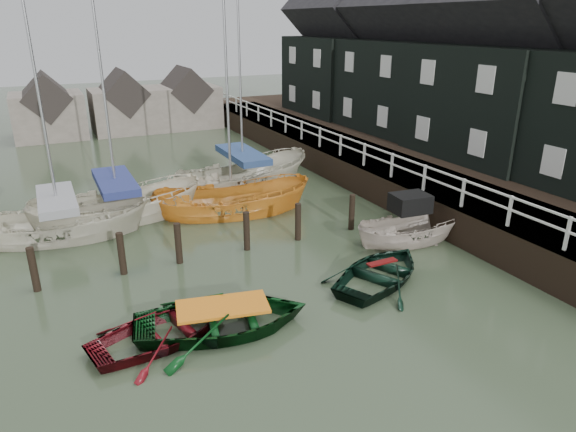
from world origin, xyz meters
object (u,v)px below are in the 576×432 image
sailboat_b (120,217)px  rowboat_dkgreen (381,280)px  rowboat_green (224,329)px  sailboat_c (232,212)px  sailboat_d (244,186)px  sailboat_a (63,235)px  motorboat (410,239)px  rowboat_red (163,340)px

sailboat_b → rowboat_dkgreen: bearing=-143.3°
rowboat_green → sailboat_c: sailboat_c is taller
rowboat_green → sailboat_d: bearing=-12.1°
sailboat_a → sailboat_c: 6.58m
sailboat_a → sailboat_d: size_ratio=0.83×
sailboat_c → sailboat_d: (1.69, 2.99, 0.05)m
rowboat_dkgreen → sailboat_a: 11.76m
sailboat_a → sailboat_b: sailboat_b is taller
rowboat_dkgreen → sailboat_a: (-8.63, 7.98, 0.06)m
rowboat_green → motorboat: size_ratio=1.00×
rowboat_red → sailboat_b: bearing=-14.8°
rowboat_green → rowboat_red: bearing=93.6°
sailboat_b → sailboat_d: sailboat_d is taller
rowboat_red → rowboat_green: bearing=-110.5°
rowboat_dkgreen → sailboat_c: (-2.05, 7.72, 0.01)m
rowboat_red → rowboat_green: (1.52, -0.22, 0.00)m
sailboat_b → sailboat_c: (4.37, -1.26, -0.05)m
sailboat_c → motorboat: bearing=-127.0°
motorboat → sailboat_a: 12.84m
rowboat_green → sailboat_a: size_ratio=0.45×
sailboat_b → sailboat_d: (6.06, 1.73, 0.00)m
rowboat_red → rowboat_dkgreen: size_ratio=0.93×
motorboat → sailboat_d: size_ratio=0.37×
sailboat_a → sailboat_b: bearing=-54.7°
sailboat_c → sailboat_d: bearing=-16.1°
rowboat_green → motorboat: 8.36m
sailboat_c → rowboat_green: bearing=171.7°
rowboat_green → sailboat_b: size_ratio=0.40×
rowboat_dkgreen → sailboat_b: (-6.42, 8.98, 0.06)m
rowboat_red → rowboat_dkgreen: bearing=-100.4°
rowboat_red → motorboat: bearing=-89.3°
sailboat_a → rowboat_dkgreen: bearing=-121.7°
motorboat → sailboat_d: bearing=25.2°
sailboat_b → sailboat_c: bearing=-104.9°
rowboat_green → sailboat_c: bearing=-9.9°
sailboat_c → sailboat_d: sailboat_d is taller
sailboat_c → sailboat_a: bearing=101.0°
rowboat_red → sailboat_b: size_ratio=0.32×
sailboat_a → sailboat_d: sailboat_d is taller
sailboat_a → rowboat_green: bearing=-147.3°
rowboat_green → sailboat_d: size_ratio=0.37×
sailboat_c → rowboat_red: bearing=162.4°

